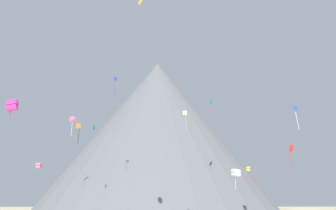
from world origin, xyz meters
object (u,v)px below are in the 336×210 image
(kite_pink_mid, at_px, (73,120))
(kite_magenta_mid, at_px, (12,106))
(kite_rainbow_low, at_px, (39,166))
(kite_gold_high, at_px, (142,0))
(kite_blue_mid, at_px, (296,112))
(kite_yellow_low, at_px, (248,169))
(kite_orange_mid, at_px, (78,129))
(kite_lime_mid, at_px, (185,116))
(rock_massif, at_px, (155,138))
(kite_indigo_high, at_px, (115,84))
(kite_teal_mid, at_px, (94,127))
(kite_cyan_mid, at_px, (212,102))
(kite_white_low, at_px, (236,173))
(kite_red_low, at_px, (291,153))

(kite_pink_mid, height_order, kite_magenta_mid, kite_pink_mid)
(kite_rainbow_low, xyz_separation_m, kite_gold_high, (17.79, -14.76, 24.62))
(kite_blue_mid, height_order, kite_gold_high, kite_gold_high)
(kite_yellow_low, bearing_deg, kite_orange_mid, 106.95)
(kite_magenta_mid, xyz_separation_m, kite_lime_mid, (26.15, 12.06, 1.64))
(kite_rainbow_low, height_order, kite_pink_mid, kite_pink_mid)
(rock_massif, relative_size, kite_indigo_high, 18.15)
(kite_teal_mid, bearing_deg, kite_cyan_mid, -74.47)
(kite_magenta_mid, bearing_deg, kite_blue_mid, -87.21)
(kite_white_low, distance_m, kite_blue_mid, 17.53)
(kite_pink_mid, bearing_deg, kite_lime_mid, -66.66)
(kite_lime_mid, bearing_deg, kite_blue_mid, 37.76)
(kite_gold_high, bearing_deg, kite_indigo_high, -15.29)
(kite_gold_high, height_order, kite_yellow_low, kite_gold_high)
(kite_red_low, bearing_deg, kite_teal_mid, 1.11)
(kite_magenta_mid, bearing_deg, kite_orange_mid, -34.90)
(kite_indigo_high, relative_size, kite_lime_mid, 1.35)
(kite_gold_high, xyz_separation_m, kite_lime_mid, (7.99, 12.08, -15.87))
(kite_rainbow_low, relative_size, kite_yellow_low, 0.23)
(kite_blue_mid, bearing_deg, kite_red_low, 67.90)
(kite_cyan_mid, xyz_separation_m, kite_lime_mid, (-7.92, -16.21, -7.09))
(rock_massif, distance_m, kite_indigo_high, 43.41)
(kite_red_low, bearing_deg, kite_gold_high, 39.94)
(kite_orange_mid, height_order, kite_blue_mid, kite_blue_mid)
(kite_gold_high, relative_size, kite_teal_mid, 1.14)
(rock_massif, relative_size, kite_magenta_mid, 23.51)
(kite_cyan_mid, height_order, kite_yellow_low, kite_cyan_mid)
(kite_blue_mid, distance_m, kite_indigo_high, 37.33)
(kite_blue_mid, relative_size, kite_indigo_high, 0.87)
(rock_massif, relative_size, kite_blue_mid, 20.96)
(kite_magenta_mid, relative_size, kite_gold_high, 2.00)
(kite_teal_mid, relative_size, kite_lime_mid, 0.46)
(kite_white_low, bearing_deg, kite_orange_mid, 81.43)
(kite_rainbow_low, relative_size, kite_teal_mid, 0.58)
(kite_blue_mid, bearing_deg, kite_white_low, -47.47)
(kite_white_low, relative_size, kite_teal_mid, 2.42)
(kite_rainbow_low, bearing_deg, kite_red_low, 167.75)
(kite_magenta_mid, xyz_separation_m, kite_orange_mid, (7.20, 12.79, -0.82))
(kite_yellow_low, bearing_deg, kite_gold_high, 133.63)
(rock_massif, bearing_deg, kite_gold_high, -93.47)
(kite_pink_mid, height_order, kite_orange_mid, kite_pink_mid)
(rock_massif, bearing_deg, kite_orange_mid, -105.83)
(kite_pink_mid, height_order, kite_red_low, kite_pink_mid)
(kite_lime_mid, bearing_deg, kite_indigo_high, -164.39)
(kite_pink_mid, xyz_separation_m, kite_white_low, (33.80, -9.31, -12.09))
(kite_orange_mid, distance_m, kite_red_low, 35.83)
(kite_magenta_mid, distance_m, kite_cyan_mid, 45.12)
(kite_pink_mid, relative_size, kite_magenta_mid, 1.22)
(kite_rainbow_low, distance_m, kite_cyan_mid, 39.62)
(kite_teal_mid, bearing_deg, kite_gold_high, -151.48)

